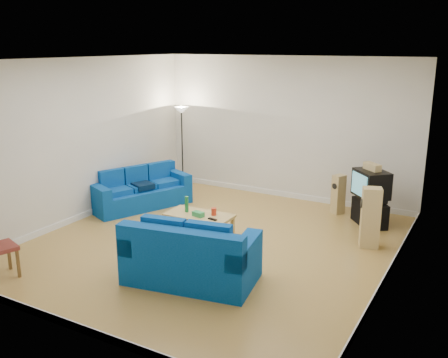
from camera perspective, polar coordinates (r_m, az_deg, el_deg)
The scene contains 15 objects.
room at distance 8.49m, azimuth -1.32°, elevation 2.27°, with size 6.01×6.51×3.21m.
sofa_three_seat at distance 11.04m, azimuth -9.72°, elevation -1.53°, with size 1.69×2.32×0.82m.
sofa_loveseat at distance 7.49m, azimuth -3.91°, elevation -9.15°, with size 2.05×1.37×0.95m.
coffee_table at distance 9.13m, azimuth -2.86°, elevation -4.36°, with size 1.23×0.63×0.44m.
bottle at distance 9.21m, azimuth -4.29°, elevation -2.89°, with size 0.07×0.07×0.29m, color #197233.
tissue_box at distance 8.99m, azimuth -2.96°, elevation -4.02°, with size 0.21×0.12×0.09m, color green.
red_canister at distance 9.03m, azimuth -1.17°, elevation -3.75°, with size 0.10×0.10×0.13m, color red.
remote at distance 8.82m, azimuth -1.33°, elevation -4.61°, with size 0.18×0.06×0.02m, color black.
tv_stand at distance 10.21m, azimuth 16.30°, elevation -3.73°, with size 0.78×0.44×0.48m, color black.
av_receiver at distance 10.08m, azimuth 16.58°, elevation -2.23°, with size 0.46×0.37×0.11m, color black.
television at distance 9.98m, azimuth 16.45°, elevation -0.52°, with size 0.82×0.83×0.52m.
centre_speaker at distance 9.94m, azimuth 16.58°, elevation 1.35°, with size 0.38×0.15×0.13m, color tan.
speaker_left at distance 10.65m, azimuth 12.93°, elevation -1.71°, with size 0.28×0.30×0.83m.
speaker_right at distance 9.00m, azimuth 16.38°, elevation -4.27°, with size 0.38×0.34×1.08m.
floor_lamp at distance 12.01m, azimuth -4.87°, elevation 6.57°, with size 0.34×0.34×2.00m.
Camera 1 is at (4.22, -7.12, 3.45)m, focal length 40.00 mm.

